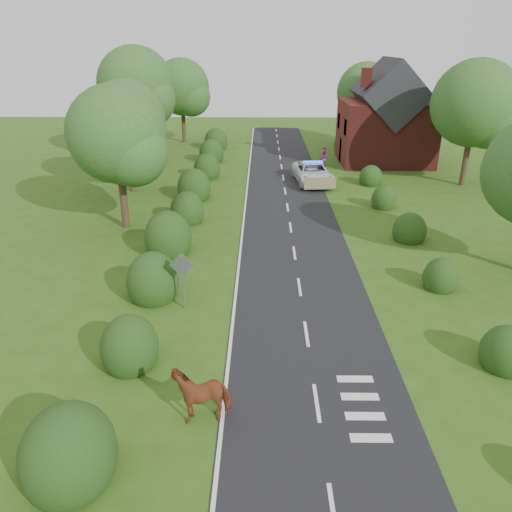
{
  "coord_description": "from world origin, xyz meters",
  "views": [
    {
      "loc": [
        -1.74,
        -16.52,
        10.41
      ],
      "look_at": [
        -2.01,
        4.6,
        1.3
      ],
      "focal_mm": 35.0,
      "sensor_mm": 36.0,
      "label": 1
    }
  ],
  "objects_px": {
    "pedestrian_red": "(323,156)",
    "road_sign": "(183,273)",
    "cow": "(202,395)",
    "police_van": "(312,173)",
    "pedestrian_purple": "(324,159)"
  },
  "relations": [
    {
      "from": "pedestrian_red",
      "to": "road_sign",
      "type": "bearing_deg",
      "value": 44.46
    },
    {
      "from": "road_sign",
      "to": "cow",
      "type": "height_order",
      "value": "road_sign"
    },
    {
      "from": "cow",
      "to": "police_van",
      "type": "bearing_deg",
      "value": 151.86
    },
    {
      "from": "road_sign",
      "to": "cow",
      "type": "relative_size",
      "value": 1.27
    },
    {
      "from": "cow",
      "to": "pedestrian_red",
      "type": "relative_size",
      "value": 1.13
    },
    {
      "from": "cow",
      "to": "police_van",
      "type": "xyz_separation_m",
      "value": [
        5.78,
        27.0,
        0.09
      ]
    },
    {
      "from": "road_sign",
      "to": "pedestrian_red",
      "type": "xyz_separation_m",
      "value": [
        8.81,
        26.56,
        -0.77
      ]
    },
    {
      "from": "road_sign",
      "to": "pedestrian_red",
      "type": "height_order",
      "value": "road_sign"
    },
    {
      "from": "pedestrian_red",
      "to": "pedestrian_purple",
      "type": "distance_m",
      "value": 0.81
    },
    {
      "from": "cow",
      "to": "pedestrian_red",
      "type": "distance_m",
      "value": 33.87
    },
    {
      "from": "police_van",
      "to": "pedestrian_red",
      "type": "xyz_separation_m",
      "value": [
        1.55,
        6.06,
        0.08
      ]
    },
    {
      "from": "cow",
      "to": "pedestrian_purple",
      "type": "height_order",
      "value": "pedestrian_purple"
    },
    {
      "from": "cow",
      "to": "pedestrian_red",
      "type": "xyz_separation_m",
      "value": [
        7.32,
        33.07,
        0.18
      ]
    },
    {
      "from": "police_van",
      "to": "cow",
      "type": "bearing_deg",
      "value": -108.27
    },
    {
      "from": "pedestrian_purple",
      "to": "police_van",
      "type": "bearing_deg",
      "value": 89.12
    }
  ]
}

